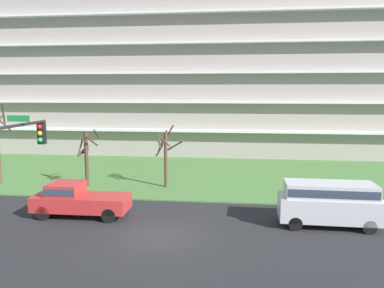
{
  "coord_description": "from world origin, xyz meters",
  "views": [
    {
      "loc": [
        3.73,
        -17.65,
        7.16
      ],
      "look_at": [
        0.92,
        6.0,
        3.81
      ],
      "focal_mm": 35.51,
      "sensor_mm": 36.0,
      "label": 1
    }
  ],
  "objects_px": {
    "van_silver_center_left": "(329,201)",
    "traffic_signal_mast": "(7,172)",
    "tree_left": "(87,156)",
    "tree_center": "(166,155)",
    "pickup_red_near_left": "(77,199)"
  },
  "relations": [
    {
      "from": "tree_left",
      "to": "pickup_red_near_left",
      "type": "xyz_separation_m",
      "value": [
        2.01,
        -6.47,
        -1.35
      ]
    },
    {
      "from": "tree_left",
      "to": "pickup_red_near_left",
      "type": "relative_size",
      "value": 0.82
    },
    {
      "from": "pickup_red_near_left",
      "to": "tree_center",
      "type": "bearing_deg",
      "value": -119.35
    },
    {
      "from": "van_silver_center_left",
      "to": "tree_center",
      "type": "bearing_deg",
      "value": -33.58
    },
    {
      "from": "pickup_red_near_left",
      "to": "traffic_signal_mast",
      "type": "distance_m",
      "value": 8.34
    },
    {
      "from": "tree_left",
      "to": "van_silver_center_left",
      "type": "height_order",
      "value": "tree_left"
    },
    {
      "from": "van_silver_center_left",
      "to": "traffic_signal_mast",
      "type": "bearing_deg",
      "value": 31.34
    },
    {
      "from": "tree_left",
      "to": "tree_center",
      "type": "xyz_separation_m",
      "value": [
        5.84,
        0.52,
        0.13
      ]
    },
    {
      "from": "tree_center",
      "to": "van_silver_center_left",
      "type": "height_order",
      "value": "tree_center"
    },
    {
      "from": "van_silver_center_left",
      "to": "tree_left",
      "type": "bearing_deg",
      "value": -20.98
    },
    {
      "from": "tree_left",
      "to": "van_silver_center_left",
      "type": "xyz_separation_m",
      "value": [
        15.93,
        -6.47,
        -0.97
      ]
    },
    {
      "from": "tree_left",
      "to": "tree_center",
      "type": "height_order",
      "value": "tree_center"
    },
    {
      "from": "tree_center",
      "to": "pickup_red_near_left",
      "type": "height_order",
      "value": "tree_center"
    },
    {
      "from": "van_silver_center_left",
      "to": "pickup_red_near_left",
      "type": "bearing_deg",
      "value": 1.11
    },
    {
      "from": "tree_center",
      "to": "pickup_red_near_left",
      "type": "distance_m",
      "value": 8.11
    }
  ]
}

